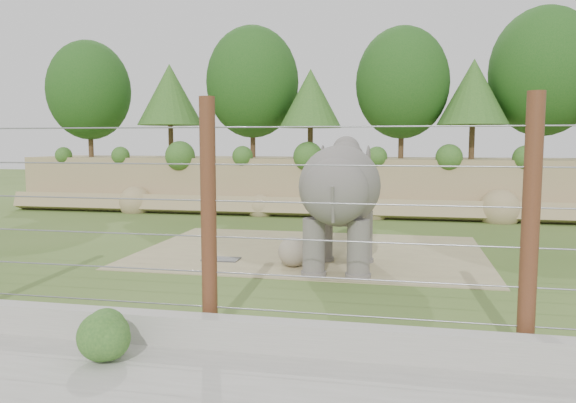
# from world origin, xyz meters

# --- Properties ---
(ground) EXTENTS (90.00, 90.00, 0.00)m
(ground) POSITION_xyz_m (0.00, 0.00, 0.00)
(ground) COLOR #3E5B1F
(ground) RESTS_ON ground
(back_embankment) EXTENTS (30.00, 5.52, 8.77)m
(back_embankment) POSITION_xyz_m (0.59, 12.68, 3.97)
(back_embankment) COLOR tan
(back_embankment) RESTS_ON ground
(dirt_patch) EXTENTS (10.00, 7.00, 0.02)m
(dirt_patch) POSITION_xyz_m (0.50, 3.00, 0.01)
(dirt_patch) COLOR #988963
(dirt_patch) RESTS_ON ground
(drain_grate) EXTENTS (1.00, 0.60, 0.03)m
(drain_grate) POSITION_xyz_m (-1.74, 1.29, 0.04)
(drain_grate) COLOR #262628
(drain_grate) RESTS_ON dirt_patch
(elephant) EXTENTS (1.84, 4.14, 3.33)m
(elephant) POSITION_xyz_m (1.57, 0.92, 1.66)
(elephant) COLOR slate
(elephant) RESTS_ON ground
(stone_ball) EXTENTS (0.78, 0.78, 0.78)m
(stone_ball) POSITION_xyz_m (0.37, 0.86, 0.41)
(stone_ball) COLOR gray
(stone_ball) RESTS_ON dirt_patch
(retaining_wall) EXTENTS (26.00, 0.35, 0.50)m
(retaining_wall) POSITION_xyz_m (0.00, -5.00, 0.25)
(retaining_wall) COLOR #9E9B92
(retaining_wall) RESTS_ON ground
(walkway) EXTENTS (26.00, 4.00, 0.01)m
(walkway) POSITION_xyz_m (0.00, -7.00, 0.01)
(walkway) COLOR #9E9B92
(walkway) RESTS_ON ground
(barrier_fence) EXTENTS (20.26, 0.26, 4.00)m
(barrier_fence) POSITION_xyz_m (0.00, -4.50, 2.00)
(barrier_fence) COLOR #542E1D
(barrier_fence) RESTS_ON ground
(walkway_shrub) EXTENTS (0.77, 0.77, 0.77)m
(walkway_shrub) POSITION_xyz_m (-1.00, -5.80, 0.40)
(walkway_shrub) COLOR #2B5721
(walkway_shrub) RESTS_ON walkway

